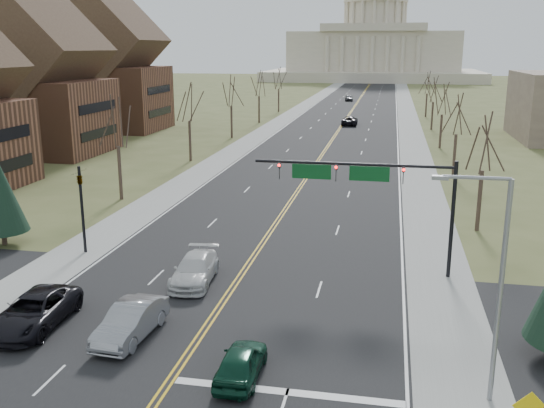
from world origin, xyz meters
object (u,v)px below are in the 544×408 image
at_px(car_far_sb, 349,98).
at_px(street_light, 494,277).
at_px(car_sb_outer_lead, 34,311).
at_px(car_nb_inner_lead, 241,362).
at_px(car_sb_inner_lead, 131,321).
at_px(car_far_nb, 350,121).
at_px(signal_left, 81,200).
at_px(car_sb_inner_second, 195,270).
at_px(signal_mast, 368,182).

bearing_deg(car_far_sb, street_light, -91.12).
bearing_deg(car_sb_outer_lead, car_nb_inner_lead, -16.12).
xyz_separation_m(car_sb_inner_lead, car_far_sb, (0.78, 136.53, -0.04)).
bearing_deg(car_sb_outer_lead, car_far_nb, 81.07).
bearing_deg(signal_left, car_sb_outer_lead, -74.45).
bearing_deg(street_light, car_sb_inner_second, 147.34).
bearing_deg(car_sb_inner_second, car_nb_inner_lead, -66.88).
xyz_separation_m(signal_left, car_nb_inner_lead, (14.39, -13.79, -2.98)).
relative_size(street_light, car_nb_inner_lead, 2.14).
bearing_deg(car_sb_inner_lead, signal_left, 130.55).
bearing_deg(car_far_nb, car_sb_outer_lead, 83.24).
relative_size(car_nb_inner_lead, car_far_nb, 0.73).
height_order(car_sb_inner_lead, car_far_sb, car_sb_inner_lead).
relative_size(signal_mast, car_sb_inner_lead, 2.38).
distance_m(street_light, car_far_nb, 88.50).
relative_size(signal_mast, street_light, 1.34).
bearing_deg(car_sb_outer_lead, signal_left, 103.16).
relative_size(car_sb_inner_lead, car_sb_outer_lead, 0.86).
bearing_deg(signal_left, car_nb_inner_lead, -43.79).
distance_m(signal_left, car_far_sb, 125.70).
bearing_deg(signal_left, car_far_sb, 85.86).
distance_m(car_sb_outer_lead, car_sb_inner_second, 9.41).
height_order(street_light, car_nb_inner_lead, street_light).
xyz_separation_m(signal_mast, car_far_sb, (-9.88, 125.34, -4.95)).
bearing_deg(signal_left, street_light, -29.12).
bearing_deg(car_far_sb, car_nb_inner_lead, -95.16).
bearing_deg(signal_mast, car_sb_inner_lead, -133.59).
distance_m(signal_mast, car_nb_inner_lead, 15.37).
height_order(signal_left, car_sb_outer_lead, signal_left).
bearing_deg(signal_left, car_far_nb, 80.19).
height_order(car_nb_inner_lead, car_sb_inner_lead, car_sb_inner_lead).
distance_m(signal_mast, car_sb_outer_lead, 19.95).
xyz_separation_m(car_nb_inner_lead, car_sb_outer_lead, (-11.32, 2.77, 0.11)).
xyz_separation_m(car_sb_inner_second, car_far_nb, (3.75, 77.94, 0.01)).
relative_size(car_sb_inner_second, car_far_nb, 0.95).
bearing_deg(car_nb_inner_lead, street_light, -178.85).
height_order(car_sb_inner_lead, car_sb_inner_second, car_sb_inner_lead).
bearing_deg(street_light, car_sb_outer_lead, 173.34).
distance_m(car_far_nb, car_far_sb, 51.33).
bearing_deg(car_far_sb, signal_mast, -92.85).
relative_size(signal_mast, car_far_sb, 2.59).
xyz_separation_m(signal_left, car_far_nb, (12.83, 74.15, -2.90)).
relative_size(car_sb_outer_lead, car_sb_inner_second, 1.09).
distance_m(street_light, car_sb_inner_second, 18.54).
bearing_deg(car_far_sb, car_sb_outer_lead, -99.87).
height_order(car_nb_inner_lead, car_sb_inner_second, car_sb_inner_second).
xyz_separation_m(signal_left, car_sb_outer_lead, (3.07, -11.03, -2.88)).
bearing_deg(car_sb_inner_second, car_sb_outer_lead, -134.52).
bearing_deg(signal_left, signal_mast, -0.00).
bearing_deg(car_sb_outer_lead, car_sb_inner_second, 47.91).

